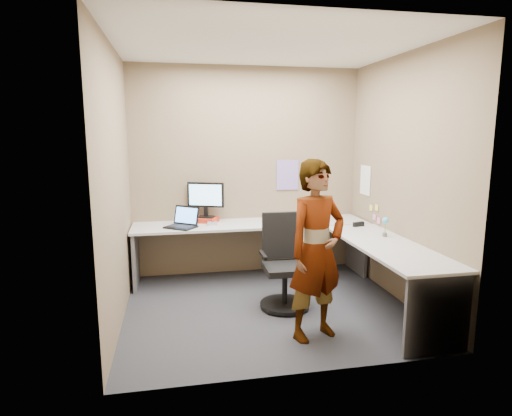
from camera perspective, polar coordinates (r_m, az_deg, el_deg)
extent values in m
plane|color=#232428|center=(4.73, 1.60, -13.12)|extent=(3.00, 3.00, 0.00)
plane|color=brown|center=(5.65, -1.22, 4.85)|extent=(3.00, 0.00, 3.00)
plane|color=brown|center=(4.93, 18.98, 3.55)|extent=(0.00, 2.70, 2.70)
plane|color=brown|center=(4.31, -18.18, 2.74)|extent=(0.00, 2.70, 2.70)
plane|color=white|center=(4.43, 1.78, 20.95)|extent=(3.00, 3.00, 0.00)
cube|color=#BCBCBC|center=(5.43, -0.61, -2.15)|extent=(2.96, 0.65, 0.03)
cube|color=#BCBCBC|center=(4.61, 17.02, -4.81)|extent=(0.65, 1.91, 0.03)
cube|color=#59595B|center=(5.46, -15.74, -6.43)|extent=(0.04, 0.60, 0.70)
cube|color=#59595B|center=(5.94, 13.25, -4.97)|extent=(0.04, 0.60, 0.70)
cube|color=#59595B|center=(3.98, 23.05, -13.09)|extent=(0.60, 0.04, 0.70)
cube|color=red|center=(5.51, -6.64, -1.56)|extent=(0.35, 0.31, 0.06)
cube|color=black|center=(5.50, -6.65, -1.18)|extent=(0.23, 0.20, 0.01)
cube|color=black|center=(5.51, -6.68, -0.47)|extent=(0.06, 0.05, 0.12)
cube|color=black|center=(5.48, -6.73, 1.76)|extent=(0.45, 0.20, 0.32)
cube|color=#83C1E3|center=(5.46, -6.79, 1.74)|extent=(0.40, 0.16, 0.27)
cube|color=black|center=(5.22, -10.01, -2.52)|extent=(0.43, 0.41, 0.02)
cube|color=black|center=(5.29, -9.25, -0.95)|extent=(0.32, 0.27, 0.23)
cube|color=#5098FE|center=(5.29, -9.25, -0.95)|extent=(0.27, 0.23, 0.18)
cube|color=#B7B7BC|center=(5.33, -5.84, -2.02)|extent=(0.12, 0.08, 0.04)
sphere|color=#AF1D0B|center=(5.31, -5.84, -1.73)|extent=(0.04, 0.04, 0.04)
cone|color=white|center=(5.31, 3.79, -1.95)|extent=(0.10, 0.10, 0.06)
cube|color=black|center=(5.37, 13.51, -2.11)|extent=(0.16, 0.08, 0.05)
cylinder|color=brown|center=(4.93, 16.79, -3.42)|extent=(0.05, 0.05, 0.04)
cylinder|color=#338C3F|center=(4.91, 16.84, -2.40)|extent=(0.01, 0.01, 0.14)
sphere|color=#41BAE7|center=(4.89, 16.88, -1.60)|extent=(0.07, 0.07, 0.07)
cube|color=#846BB7|center=(5.76, 4.22, 4.42)|extent=(0.30, 0.01, 0.40)
cube|color=white|center=(5.73, 14.37, 3.60)|extent=(0.01, 0.28, 0.38)
cube|color=#F2E059|center=(5.46, 15.79, 0.05)|extent=(0.01, 0.07, 0.07)
cube|color=pink|center=(5.53, 15.50, -1.19)|extent=(0.01, 0.07, 0.07)
cube|color=pink|center=(5.43, 16.05, -1.63)|extent=(0.01, 0.07, 0.07)
cube|color=#F2E059|center=(5.60, 15.09, 0.01)|extent=(0.01, 0.07, 0.07)
cylinder|color=black|center=(4.72, 3.82, -12.70)|extent=(0.53, 0.53, 0.04)
cylinder|color=black|center=(4.64, 3.85, -10.35)|extent=(0.06, 0.06, 0.38)
cube|color=black|center=(4.58, 3.88, -8.03)|extent=(0.44, 0.44, 0.07)
cube|color=black|center=(4.69, 3.33, -3.65)|extent=(0.41, 0.06, 0.52)
cube|color=black|center=(4.48, 0.96, -6.26)|extent=(0.04, 0.28, 0.03)
cube|color=black|center=(4.59, 6.77, -5.94)|extent=(0.04, 0.28, 0.03)
imported|color=#999399|center=(3.89, 8.08, -5.63)|extent=(0.70, 0.58, 1.63)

